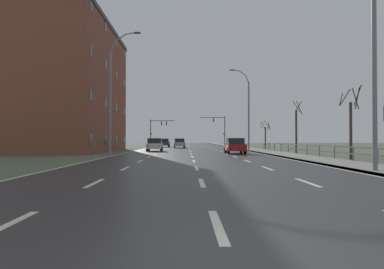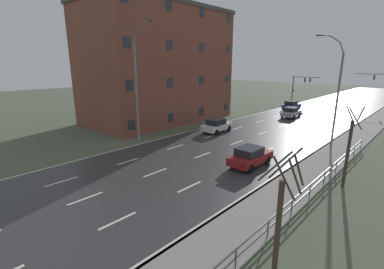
{
  "view_description": "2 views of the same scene",
  "coord_description": "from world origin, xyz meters",
  "px_view_note": "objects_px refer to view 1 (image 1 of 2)",
  "views": [
    {
      "loc": [
        -0.53,
        -3.54,
        1.46
      ],
      "look_at": [
        0.57,
        54.84,
        2.28
      ],
      "focal_mm": 31.16,
      "sensor_mm": 36.0,
      "label": 1
    },
    {
      "loc": [
        14.65,
        11.8,
        7.85
      ],
      "look_at": [
        0.0,
        27.61,
        2.18
      ],
      "focal_mm": 25.19,
      "sensor_mm": 36.0,
      "label": 2
    }
  ],
  "objects_px": {
    "street_lamp_midground": "(247,111)",
    "traffic_signal_left": "(157,128)",
    "car_mid_centre": "(155,145)",
    "car_distant": "(235,146)",
    "car_far_right": "(165,143)",
    "street_lamp_left_bank": "(112,95)",
    "car_near_right": "(179,143)",
    "traffic_signal_right": "(220,126)",
    "street_lamp_foreground": "(370,54)",
    "brick_building": "(66,88)"
  },
  "relations": [
    {
      "from": "car_distant",
      "to": "car_far_right",
      "type": "height_order",
      "value": "same"
    },
    {
      "from": "street_lamp_midground",
      "to": "traffic_signal_left",
      "type": "height_order",
      "value": "street_lamp_midground"
    },
    {
      "from": "street_lamp_left_bank",
      "to": "car_distant",
      "type": "height_order",
      "value": "street_lamp_left_bank"
    },
    {
      "from": "brick_building",
      "to": "street_lamp_left_bank",
      "type": "bearing_deg",
      "value": -50.25
    },
    {
      "from": "street_lamp_left_bank",
      "to": "car_far_right",
      "type": "bearing_deg",
      "value": 84.43
    },
    {
      "from": "street_lamp_foreground",
      "to": "brick_building",
      "type": "height_order",
      "value": "brick_building"
    },
    {
      "from": "car_mid_centre",
      "to": "car_distant",
      "type": "relative_size",
      "value": 1.0
    },
    {
      "from": "car_near_right",
      "to": "traffic_signal_right",
      "type": "bearing_deg",
      "value": 60.55
    },
    {
      "from": "street_lamp_midground",
      "to": "traffic_signal_right",
      "type": "distance_m",
      "value": 28.98
    },
    {
      "from": "street_lamp_foreground",
      "to": "car_near_right",
      "type": "distance_m",
      "value": 41.88
    },
    {
      "from": "traffic_signal_right",
      "to": "brick_building",
      "type": "bearing_deg",
      "value": -125.28
    },
    {
      "from": "street_lamp_left_bank",
      "to": "car_distant",
      "type": "xyz_separation_m",
      "value": [
        11.8,
        1.89,
        -4.82
      ]
    },
    {
      "from": "car_mid_centre",
      "to": "car_far_right",
      "type": "xyz_separation_m",
      "value": [
        -0.2,
        21.54,
        0.0
      ]
    },
    {
      "from": "car_mid_centre",
      "to": "car_near_right",
      "type": "xyz_separation_m",
      "value": [
        2.67,
        14.73,
        0.0
      ]
    },
    {
      "from": "traffic_signal_left",
      "to": "street_lamp_left_bank",
      "type": "bearing_deg",
      "value": -91.23
    },
    {
      "from": "street_lamp_foreground",
      "to": "traffic_signal_right",
      "type": "xyz_separation_m",
      "value": [
        -0.51,
        57.53,
        -0.92
      ]
    },
    {
      "from": "brick_building",
      "to": "traffic_signal_right",
      "type": "bearing_deg",
      "value": 54.72
    },
    {
      "from": "street_lamp_midground",
      "to": "street_lamp_left_bank",
      "type": "height_order",
      "value": "street_lamp_left_bank"
    },
    {
      "from": "street_lamp_midground",
      "to": "car_far_right",
      "type": "bearing_deg",
      "value": 122.16
    },
    {
      "from": "traffic_signal_left",
      "to": "brick_building",
      "type": "height_order",
      "value": "brick_building"
    },
    {
      "from": "street_lamp_left_bank",
      "to": "street_lamp_midground",
      "type": "bearing_deg",
      "value": 37.6
    },
    {
      "from": "traffic_signal_left",
      "to": "street_lamp_midground",
      "type": "bearing_deg",
      "value": -62.64
    },
    {
      "from": "street_lamp_left_bank",
      "to": "traffic_signal_right",
      "type": "xyz_separation_m",
      "value": [
        14.34,
        40.39,
        -1.42
      ]
    },
    {
      "from": "street_lamp_left_bank",
      "to": "brick_building",
      "type": "height_order",
      "value": "brick_building"
    },
    {
      "from": "street_lamp_foreground",
      "to": "street_lamp_left_bank",
      "type": "relative_size",
      "value": 0.91
    },
    {
      "from": "brick_building",
      "to": "street_lamp_foreground",
      "type": "bearing_deg",
      "value": -49.51
    },
    {
      "from": "car_far_right",
      "to": "street_lamp_left_bank",
      "type": "bearing_deg",
      "value": -94.66
    },
    {
      "from": "street_lamp_foreground",
      "to": "traffic_signal_left",
      "type": "height_order",
      "value": "street_lamp_foreground"
    },
    {
      "from": "street_lamp_foreground",
      "to": "car_far_right",
      "type": "distance_m",
      "value": 49.13
    },
    {
      "from": "car_near_right",
      "to": "brick_building",
      "type": "xyz_separation_m",
      "value": [
        -13.53,
        -14.27,
        6.84
      ]
    },
    {
      "from": "car_mid_centre",
      "to": "brick_building",
      "type": "distance_m",
      "value": 12.84
    },
    {
      "from": "car_mid_centre",
      "to": "car_distant",
      "type": "xyz_separation_m",
      "value": [
        8.64,
        -6.91,
        0.0
      ]
    },
    {
      "from": "car_near_right",
      "to": "brick_building",
      "type": "distance_m",
      "value": 20.82
    },
    {
      "from": "car_mid_centre",
      "to": "brick_building",
      "type": "xyz_separation_m",
      "value": [
        -10.85,
        0.46,
        6.84
      ]
    },
    {
      "from": "car_mid_centre",
      "to": "street_lamp_midground",
      "type": "bearing_deg",
      "value": 11.25
    },
    {
      "from": "traffic_signal_right",
      "to": "car_mid_centre",
      "type": "height_order",
      "value": "traffic_signal_right"
    },
    {
      "from": "car_mid_centre",
      "to": "street_lamp_foreground",
      "type": "bearing_deg",
      "value": -67.21
    },
    {
      "from": "traffic_signal_right",
      "to": "street_lamp_foreground",
      "type": "bearing_deg",
      "value": -89.49
    },
    {
      "from": "car_near_right",
      "to": "street_lamp_left_bank",
      "type": "bearing_deg",
      "value": -106.61
    },
    {
      "from": "street_lamp_foreground",
      "to": "traffic_signal_right",
      "type": "height_order",
      "value": "street_lamp_foreground"
    },
    {
      "from": "car_far_right",
      "to": "car_distant",
      "type": "bearing_deg",
      "value": -71.82
    },
    {
      "from": "car_mid_centre",
      "to": "car_far_right",
      "type": "bearing_deg",
      "value": 89.06
    },
    {
      "from": "car_far_right",
      "to": "brick_building",
      "type": "relative_size",
      "value": 0.2
    },
    {
      "from": "car_near_right",
      "to": "brick_building",
      "type": "height_order",
      "value": "brick_building"
    },
    {
      "from": "street_lamp_foreground",
      "to": "street_lamp_left_bank",
      "type": "distance_m",
      "value": 22.68
    },
    {
      "from": "car_mid_centre",
      "to": "car_distant",
      "type": "height_order",
      "value": "same"
    },
    {
      "from": "car_distant",
      "to": "car_far_right",
      "type": "bearing_deg",
      "value": 108.09
    },
    {
      "from": "traffic_signal_left",
      "to": "car_near_right",
      "type": "height_order",
      "value": "traffic_signal_left"
    },
    {
      "from": "street_lamp_midground",
      "to": "car_far_right",
      "type": "height_order",
      "value": "street_lamp_midground"
    },
    {
      "from": "car_mid_centre",
      "to": "car_near_right",
      "type": "distance_m",
      "value": 14.97
    }
  ]
}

